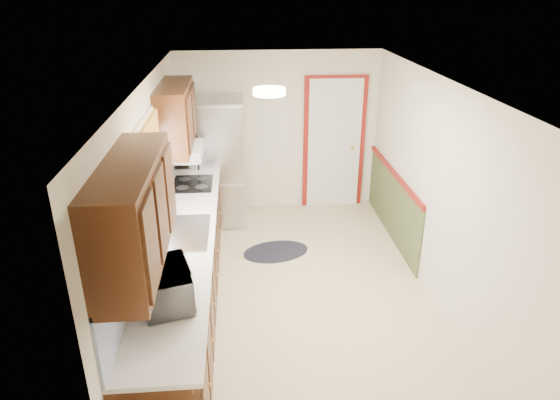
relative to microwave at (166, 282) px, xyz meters
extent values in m
cube|color=beige|center=(1.20, 1.39, -1.13)|extent=(3.20, 5.20, 0.12)
cube|color=white|center=(1.20, 1.39, 1.27)|extent=(3.20, 5.20, 0.12)
cube|color=silver|center=(1.20, 3.89, 0.07)|extent=(3.20, 0.10, 2.40)
cube|color=silver|center=(1.20, -1.11, 0.07)|extent=(3.20, 0.10, 2.40)
cube|color=silver|center=(-0.30, 1.39, 0.07)|extent=(0.10, 5.20, 2.40)
cube|color=silver|center=(2.70, 1.39, 0.07)|extent=(0.10, 5.20, 2.40)
cube|color=#391B0C|center=(0.00, 1.09, -0.68)|extent=(0.60, 4.00, 0.90)
cube|color=silver|center=(0.01, 1.09, -0.21)|extent=(0.63, 4.00, 0.04)
cube|color=#5776D3|center=(-0.29, 1.09, 0.09)|extent=(0.02, 4.00, 0.55)
cube|color=#391B0C|center=(-0.12, -0.21, 0.70)|extent=(0.35, 1.40, 0.75)
cube|color=#391B0C|center=(-0.12, 2.49, 0.70)|extent=(0.35, 1.20, 0.75)
cube|color=white|center=(-0.29, 1.19, 0.49)|extent=(0.02, 1.00, 0.90)
cube|color=#D86228|center=(-0.24, 1.19, 0.84)|extent=(0.05, 1.12, 0.24)
cube|color=#B7B7BC|center=(0.01, 1.19, -0.18)|extent=(0.52, 0.82, 0.02)
cube|color=white|center=(-0.07, 2.54, 0.25)|extent=(0.45, 0.60, 0.15)
cube|color=maroon|center=(2.05, 3.86, -0.13)|extent=(0.94, 0.05, 2.08)
cube|color=white|center=(2.05, 3.83, -0.13)|extent=(0.80, 0.04, 2.00)
cube|color=#434F2C|center=(2.69, 2.74, -0.68)|extent=(0.02, 2.30, 0.90)
cube|color=maroon|center=(2.67, 2.74, -0.21)|extent=(0.04, 2.30, 0.06)
cylinder|color=#FFD88C|center=(0.90, 1.19, 1.23)|extent=(0.30, 0.30, 0.06)
imported|color=white|center=(0.00, 0.00, 0.00)|extent=(0.45, 0.62, 0.38)
cube|color=#B7B7BC|center=(0.30, 3.44, -0.22)|extent=(0.77, 0.72, 1.82)
cylinder|color=black|center=(0.05, 3.05, -0.31)|extent=(0.02, 0.02, 1.28)
ellipsoid|color=black|center=(1.04, 2.38, -1.12)|extent=(0.98, 0.75, 0.01)
cube|color=black|center=(0.01, 2.52, -0.18)|extent=(0.48, 0.58, 0.02)
camera|label=1|loc=(0.61, -3.37, 2.16)|focal=32.00mm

